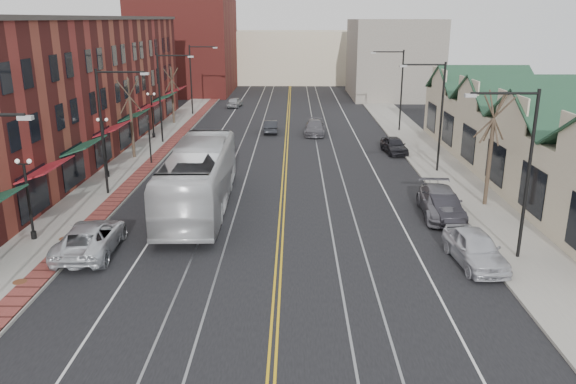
{
  "coord_description": "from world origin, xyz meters",
  "views": [
    {
      "loc": [
        0.72,
        -18.99,
        11.11
      ],
      "look_at": [
        0.39,
        10.38,
        2.0
      ],
      "focal_mm": 35.0,
      "sensor_mm": 36.0,
      "label": 1
    }
  ],
  "objects_px": {
    "transit_bus": "(199,178)",
    "parked_car_d": "(394,145)",
    "parked_car_b": "(443,207)",
    "parked_car_c": "(440,202)",
    "parked_car_a": "(475,248)",
    "parked_suv": "(90,238)"
  },
  "relations": [
    {
      "from": "parked_suv",
      "to": "transit_bus",
      "type": "bearing_deg",
      "value": -125.27
    },
    {
      "from": "transit_bus",
      "to": "parked_car_d",
      "type": "xyz_separation_m",
      "value": [
        14.3,
        14.83,
        -1.23
      ]
    },
    {
      "from": "parked_suv",
      "to": "parked_car_d",
      "type": "height_order",
      "value": "parked_suv"
    },
    {
      "from": "parked_car_b",
      "to": "parked_car_d",
      "type": "bearing_deg",
      "value": 86.35
    },
    {
      "from": "parked_car_c",
      "to": "parked_car_a",
      "type": "bearing_deg",
      "value": -86.81
    },
    {
      "from": "parked_suv",
      "to": "parked_car_d",
      "type": "distance_m",
      "value": 28.53
    },
    {
      "from": "transit_bus",
      "to": "parked_car_d",
      "type": "distance_m",
      "value": 20.64
    },
    {
      "from": "parked_suv",
      "to": "parked_car_a",
      "type": "relative_size",
      "value": 1.18
    },
    {
      "from": "transit_bus",
      "to": "parked_car_a",
      "type": "xyz_separation_m",
      "value": [
        14.23,
        -7.93,
        -1.13
      ]
    },
    {
      "from": "transit_bus",
      "to": "parked_car_c",
      "type": "bearing_deg",
      "value": 174.27
    },
    {
      "from": "parked_car_a",
      "to": "parked_car_d",
      "type": "relative_size",
      "value": 1.15
    },
    {
      "from": "parked_car_b",
      "to": "parked_car_a",
      "type": "bearing_deg",
      "value": -94.3
    },
    {
      "from": "parked_car_c",
      "to": "parked_car_b",
      "type": "bearing_deg",
      "value": -86.22
    },
    {
      "from": "parked_car_b",
      "to": "parked_car_d",
      "type": "relative_size",
      "value": 1.06
    },
    {
      "from": "transit_bus",
      "to": "parked_suv",
      "type": "bearing_deg",
      "value": 56.37
    },
    {
      "from": "parked_car_b",
      "to": "parked_car_c",
      "type": "bearing_deg",
      "value": 86.35
    },
    {
      "from": "parked_suv",
      "to": "parked_car_c",
      "type": "xyz_separation_m",
      "value": [
        18.6,
        5.69,
        0.03
      ]
    },
    {
      "from": "parked_car_a",
      "to": "parked_car_d",
      "type": "distance_m",
      "value": 22.76
    },
    {
      "from": "parked_car_b",
      "to": "parked_car_c",
      "type": "distance_m",
      "value": 0.61
    },
    {
      "from": "transit_bus",
      "to": "parked_car_d",
      "type": "height_order",
      "value": "transit_bus"
    },
    {
      "from": "parked_car_a",
      "to": "parked_car_c",
      "type": "xyz_separation_m",
      "value": [
        0.07,
        6.83,
        -0.01
      ]
    },
    {
      "from": "parked_car_a",
      "to": "parked_suv",
      "type": "bearing_deg",
      "value": 171.67
    }
  ]
}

